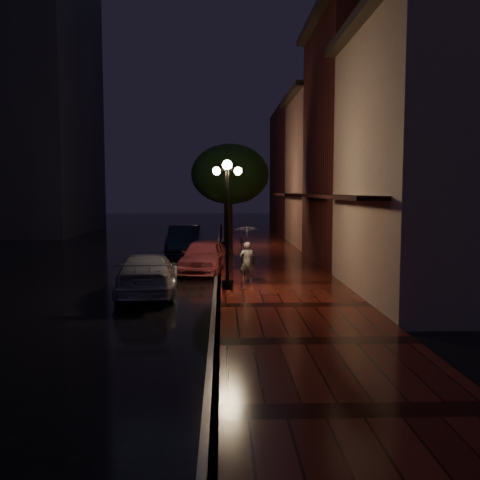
% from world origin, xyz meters
% --- Properties ---
extents(ground, '(120.00, 120.00, 0.00)m').
position_xyz_m(ground, '(0.00, 0.00, 0.00)').
color(ground, black).
rests_on(ground, ground).
extents(sidewalk, '(4.50, 60.00, 0.15)m').
position_xyz_m(sidewalk, '(2.25, 0.00, 0.07)').
color(sidewalk, '#42120B').
rests_on(sidewalk, ground).
extents(curb, '(0.25, 60.00, 0.15)m').
position_xyz_m(curb, '(0.00, 0.00, 0.07)').
color(curb, '#595451').
rests_on(curb, ground).
extents(storefront_near, '(5.00, 8.00, 8.50)m').
position_xyz_m(storefront_near, '(7.00, -6.00, 4.25)').
color(storefront_near, gray).
rests_on(storefront_near, ground).
extents(storefront_mid, '(5.00, 8.00, 11.00)m').
position_xyz_m(storefront_mid, '(7.00, 2.00, 5.50)').
color(storefront_mid, '#511914').
rests_on(storefront_mid, ground).
extents(storefront_far, '(5.00, 8.00, 9.00)m').
position_xyz_m(storefront_far, '(7.00, 10.00, 4.50)').
color(storefront_far, '#8C5951').
rests_on(storefront_far, ground).
extents(storefront_extra, '(5.00, 12.00, 10.00)m').
position_xyz_m(storefront_extra, '(7.00, 20.00, 5.00)').
color(storefront_extra, '#511914').
rests_on(storefront_extra, ground).
extents(streetlamp_near, '(0.96, 0.36, 4.31)m').
position_xyz_m(streetlamp_near, '(0.35, -5.00, 2.60)').
color(streetlamp_near, black).
rests_on(streetlamp_near, sidewalk).
extents(streetlamp_far, '(0.96, 0.36, 4.31)m').
position_xyz_m(streetlamp_far, '(0.35, 9.00, 2.60)').
color(streetlamp_far, black).
rests_on(streetlamp_far, sidewalk).
extents(street_tree, '(4.16, 4.16, 5.80)m').
position_xyz_m(street_tree, '(0.61, 5.99, 4.24)').
color(street_tree, black).
rests_on(street_tree, sidewalk).
extents(pink_car, '(2.25, 4.39, 1.43)m').
position_xyz_m(pink_car, '(-0.60, -0.30, 0.72)').
color(pink_car, '#DE5B67').
rests_on(pink_car, ground).
extents(navy_car, '(1.69, 4.80, 1.58)m').
position_xyz_m(navy_car, '(-1.86, 6.05, 0.79)').
color(navy_car, black).
rests_on(navy_car, ground).
extents(silver_car, '(2.26, 4.88, 1.38)m').
position_xyz_m(silver_car, '(-2.30, -5.08, 0.69)').
color(silver_car, '#A3A1A9').
rests_on(silver_car, ground).
extents(woman_with_umbrella, '(0.85, 0.86, 2.04)m').
position_xyz_m(woman_with_umbrella, '(1.08, -3.51, 1.50)').
color(woman_with_umbrella, white).
rests_on(woman_with_umbrella, sidewalk).
extents(parking_meter, '(0.13, 0.10, 1.28)m').
position_xyz_m(parking_meter, '(1.00, -0.04, 0.92)').
color(parking_meter, black).
rests_on(parking_meter, sidewalk).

